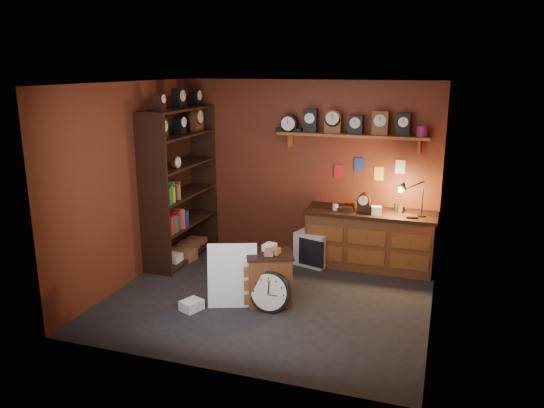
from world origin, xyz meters
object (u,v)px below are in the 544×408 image
at_px(shelving_unit, 178,178).
at_px(big_round_clock, 270,292).
at_px(workbench, 370,236).
at_px(low_cabinet, 269,275).

height_order(shelving_unit, big_round_clock, shelving_unit).
relative_size(shelving_unit, workbench, 1.37).
distance_m(shelving_unit, low_cabinet, 2.33).
xyz_separation_m(low_cabinet, big_round_clock, (0.09, -0.25, -0.11)).
height_order(low_cabinet, big_round_clock, low_cabinet).
distance_m(workbench, low_cabinet, 1.91).
xyz_separation_m(workbench, big_round_clock, (-0.92, -1.87, -0.22)).
distance_m(low_cabinet, big_round_clock, 0.29).
height_order(shelving_unit, workbench, shelving_unit).
bearing_deg(big_round_clock, shelving_unit, 144.38).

